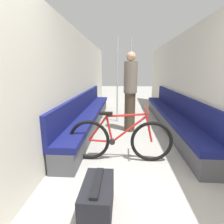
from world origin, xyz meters
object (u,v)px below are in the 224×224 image
object	(u,v)px
bicycle	(120,140)
grab_pole_near	(117,82)
bench_seat_row_left	(90,115)
passenger_standing	(130,92)
grab_pole_far	(130,81)
luggage_bag	(98,199)
bench_seat_row_right	(171,117)

from	to	relation	value
bicycle	grab_pole_near	xyz separation A→B (m)	(-0.12, 2.20, 0.76)
bench_seat_row_left	bicycle	world-z (taller)	bench_seat_row_left
bench_seat_row_left	passenger_standing	world-z (taller)	passenger_standing
passenger_standing	bench_seat_row_left	bearing A→B (deg)	-77.22
bench_seat_row_left	grab_pole_far	bearing A→B (deg)	37.69
bicycle	luggage_bag	xyz separation A→B (m)	(-0.20, -1.10, -0.17)
grab_pole_far	luggage_bag	bearing A→B (deg)	-96.80
bench_seat_row_right	grab_pole_far	world-z (taller)	grab_pole_far
passenger_standing	bench_seat_row_right	bearing A→B (deg)	134.10
bicycle	grab_pole_near	size ratio (longest dim) A/B	0.72
bench_seat_row_left	grab_pole_far	distance (m)	1.55
grab_pole_near	passenger_standing	bearing A→B (deg)	-67.54
passenger_standing	grab_pole_far	bearing A→B (deg)	-153.10
bench_seat_row_left	grab_pole_near	size ratio (longest dim) A/B	1.98
bench_seat_row_right	bicycle	world-z (taller)	bench_seat_row_right
bench_seat_row_right	passenger_standing	world-z (taller)	passenger_standing
bench_seat_row_left	bench_seat_row_right	bearing A→B (deg)	0.00
grab_pole_near	grab_pole_far	xyz separation A→B (m)	(0.35, 0.32, 0.00)
bench_seat_row_right	luggage_bag	world-z (taller)	bench_seat_row_right
bench_seat_row_left	passenger_standing	distance (m)	1.23
bench_seat_row_right	bicycle	size ratio (longest dim) A/B	2.76
bench_seat_row_right	passenger_standing	distance (m)	1.26
passenger_standing	luggage_bag	world-z (taller)	passenger_standing
passenger_standing	bicycle	bearing A→B (deg)	20.64
bicycle	passenger_standing	size ratio (longest dim) A/B	0.90
bench_seat_row_right	grab_pole_near	size ratio (longest dim) A/B	1.98
bench_seat_row_left	bench_seat_row_right	world-z (taller)	same
grab_pole_near	grab_pole_far	world-z (taller)	same
bench_seat_row_right	grab_pole_far	size ratio (longest dim) A/B	1.98
bench_seat_row_left	bench_seat_row_right	xyz separation A→B (m)	(2.05, 0.00, 0.00)
bench_seat_row_right	bicycle	bearing A→B (deg)	-125.92
bicycle	grab_pole_far	distance (m)	2.64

